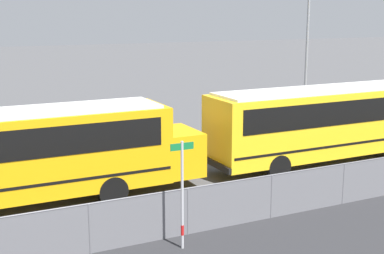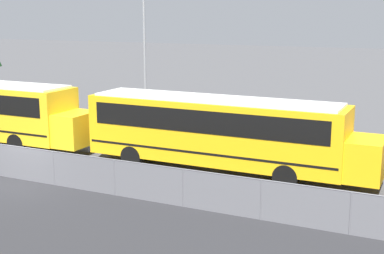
# 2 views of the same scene
# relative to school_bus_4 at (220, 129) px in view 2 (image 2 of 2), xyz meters

# --- Properties ---
(ground_plane) EXTENTS (200.00, 200.00, 0.00)m
(ground_plane) POSITION_rel_school_bus_4_xyz_m (-7.01, -4.74, -2.01)
(ground_plane) COLOR #4C4C4F
(fence) EXTENTS (123.46, 0.07, 1.48)m
(fence) POSITION_rel_school_bus_4_xyz_m (-7.01, -4.74, -1.25)
(fence) COLOR #9EA0A5
(fence) RESTS_ON ground_plane
(school_bus_4) EXTENTS (13.35, 2.54, 3.38)m
(school_bus_4) POSITION_rel_school_bus_4_xyz_m (0.00, 0.00, 0.00)
(school_bus_4) COLOR yellow
(school_bus_4) RESTS_ON ground_plane
(light_pole) EXTENTS (0.60, 0.24, 8.43)m
(light_pole) POSITION_rel_school_bus_4_xyz_m (-8.87, 8.62, 2.59)
(light_pole) COLOR gray
(light_pole) RESTS_ON ground_plane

